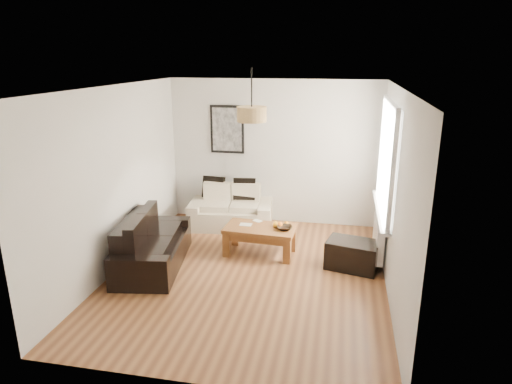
% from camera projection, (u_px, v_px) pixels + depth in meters
% --- Properties ---
extents(floor, '(4.50, 4.50, 0.00)m').
position_uv_depth(floor, '(248.00, 275.00, 6.34)').
color(floor, brown).
rests_on(floor, ground).
extents(ceiling, '(3.80, 4.50, 0.00)m').
position_uv_depth(ceiling, '(247.00, 87.00, 5.58)').
color(ceiling, white).
rests_on(ceiling, floor).
extents(wall_back, '(3.80, 0.04, 2.60)m').
position_uv_depth(wall_back, '(274.00, 153.00, 8.07)').
color(wall_back, silver).
rests_on(wall_back, floor).
extents(wall_front, '(3.80, 0.04, 2.60)m').
position_uv_depth(wall_front, '(192.00, 259.00, 3.85)').
color(wall_front, silver).
rests_on(wall_front, floor).
extents(wall_left, '(0.04, 4.50, 2.60)m').
position_uv_depth(wall_left, '(116.00, 180.00, 6.31)').
color(wall_left, silver).
rests_on(wall_left, floor).
extents(wall_right, '(0.04, 4.50, 2.60)m').
position_uv_depth(wall_right, '(395.00, 195.00, 5.61)').
color(wall_right, silver).
rests_on(wall_right, floor).
extents(window_bay, '(0.14, 1.90, 1.60)m').
position_uv_depth(window_bay, '(388.00, 158.00, 6.28)').
color(window_bay, white).
rests_on(window_bay, wall_right).
extents(radiator, '(0.10, 0.90, 0.52)m').
position_uv_depth(radiator, '(378.00, 238.00, 6.65)').
color(radiator, white).
rests_on(radiator, wall_right).
extents(poster, '(0.62, 0.04, 0.87)m').
position_uv_depth(poster, '(227.00, 129.00, 8.09)').
color(poster, black).
rests_on(poster, wall_back).
extents(pendant_shade, '(0.40, 0.40, 0.20)m').
position_uv_depth(pendant_shade, '(252.00, 114.00, 5.97)').
color(pendant_shade, tan).
rests_on(pendant_shade, ceiling).
extents(loveseat_cream, '(1.53, 0.94, 0.72)m').
position_uv_depth(loveseat_cream, '(231.00, 207.00, 8.04)').
color(loveseat_cream, '#BEB599').
rests_on(loveseat_cream, floor).
extents(sofa_leather, '(1.07, 1.79, 0.73)m').
position_uv_depth(sofa_leather, '(153.00, 242.00, 6.53)').
color(sofa_leather, black).
rests_on(sofa_leather, floor).
extents(coffee_table, '(1.12, 0.66, 0.44)m').
position_uv_depth(coffee_table, '(260.00, 240.00, 6.97)').
color(coffee_table, brown).
rests_on(coffee_table, floor).
extents(ottoman, '(0.82, 0.62, 0.42)m').
position_uv_depth(ottoman, '(353.00, 255.00, 6.49)').
color(ottoman, black).
rests_on(ottoman, floor).
extents(cushion_left, '(0.41, 0.18, 0.40)m').
position_uv_depth(cushion_left, '(214.00, 187.00, 8.18)').
color(cushion_left, black).
rests_on(cushion_left, loveseat_cream).
extents(cushion_right, '(0.41, 0.17, 0.40)m').
position_uv_depth(cushion_right, '(244.00, 189.00, 8.07)').
color(cushion_right, black).
rests_on(cushion_right, loveseat_cream).
extents(fruit_bowl, '(0.27, 0.27, 0.06)m').
position_uv_depth(fruit_bowl, '(285.00, 228.00, 6.79)').
color(fruit_bowl, black).
rests_on(fruit_bowl, coffee_table).
extents(orange_a, '(0.11, 0.11, 0.09)m').
position_uv_depth(orange_a, '(280.00, 225.00, 6.89)').
color(orange_a, orange).
rests_on(orange_a, fruit_bowl).
extents(orange_b, '(0.09, 0.09, 0.07)m').
position_uv_depth(orange_b, '(286.00, 224.00, 6.93)').
color(orange_b, orange).
rests_on(orange_b, fruit_bowl).
extents(orange_c, '(0.12, 0.12, 0.09)m').
position_uv_depth(orange_c, '(276.00, 224.00, 6.90)').
color(orange_c, orange).
rests_on(orange_c, fruit_bowl).
extents(papers, '(0.19, 0.13, 0.01)m').
position_uv_depth(papers, '(246.00, 225.00, 6.99)').
color(papers, beige).
rests_on(papers, coffee_table).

